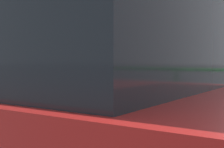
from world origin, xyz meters
TOP-DOWN VIEW (x-y plane):
  - sidewalk_curb at (0.00, 1.52)m, footprint 36.00×3.05m
  - parking_meter at (-0.24, 0.51)m, footprint 0.19×0.20m
  - pedestrian_at_meter at (-0.89, 0.76)m, footprint 0.77×0.45m
  - parked_sedan_red at (0.33, -1.43)m, footprint 4.61×1.83m
  - background_railing at (-0.00, 2.83)m, footprint 24.06×0.06m

SIDE VIEW (x-z plane):
  - sidewalk_curb at x=0.00m, z-range 0.00..0.14m
  - background_railing at x=0.00m, z-range 0.36..1.38m
  - parked_sedan_red at x=0.33m, z-range -0.01..1.75m
  - pedestrian_at_meter at x=-0.89m, z-range 0.28..2.08m
  - parking_meter at x=-0.24m, z-range 0.48..1.89m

